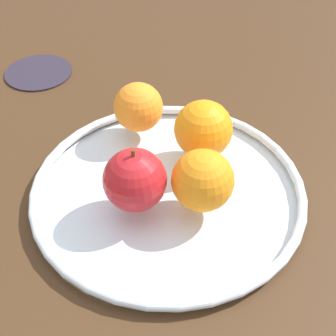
{
  "coord_description": "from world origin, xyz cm",
  "views": [
    {
      "loc": [
        3.03,
        43.19,
        45.5
      ],
      "look_at": [
        0.0,
        0.0,
        4.8
      ],
      "focal_mm": 53.13,
      "sensor_mm": 36.0,
      "label": 1
    }
  ],
  "objects_px": {
    "fruit_bowl": "(168,191)",
    "ambient_coaster": "(38,72)",
    "orange_front_left": "(203,180)",
    "orange_front_right": "(138,107)",
    "orange_back_right": "(203,129)",
    "apple": "(135,180)"
  },
  "relations": [
    {
      "from": "ambient_coaster",
      "to": "orange_front_left",
      "type": "bearing_deg",
      "value": 125.55
    },
    {
      "from": "orange_front_left",
      "to": "ambient_coaster",
      "type": "relative_size",
      "value": 0.66
    },
    {
      "from": "fruit_bowl",
      "to": "orange_back_right",
      "type": "relative_size",
      "value": 4.52
    },
    {
      "from": "ambient_coaster",
      "to": "fruit_bowl",
      "type": "bearing_deg",
      "value": 123.47
    },
    {
      "from": "orange_front_left",
      "to": "orange_back_right",
      "type": "bearing_deg",
      "value": -97.36
    },
    {
      "from": "apple",
      "to": "orange_back_right",
      "type": "xyz_separation_m",
      "value": [
        -0.09,
        -0.09,
        0.0
      ]
    },
    {
      "from": "fruit_bowl",
      "to": "ambient_coaster",
      "type": "xyz_separation_m",
      "value": [
        0.2,
        -0.3,
        -0.01
      ]
    },
    {
      "from": "apple",
      "to": "ambient_coaster",
      "type": "relative_size",
      "value": 0.74
    },
    {
      "from": "orange_back_right",
      "to": "orange_front_right",
      "type": "xyz_separation_m",
      "value": [
        0.08,
        -0.06,
        -0.0
      ]
    },
    {
      "from": "fruit_bowl",
      "to": "orange_back_right",
      "type": "xyz_separation_m",
      "value": [
        -0.05,
        -0.06,
        0.05
      ]
    },
    {
      "from": "fruit_bowl",
      "to": "ambient_coaster",
      "type": "bearing_deg",
      "value": -56.53
    },
    {
      "from": "fruit_bowl",
      "to": "orange_back_right",
      "type": "bearing_deg",
      "value": -129.23
    },
    {
      "from": "fruit_bowl",
      "to": "ambient_coaster",
      "type": "distance_m",
      "value": 0.36
    },
    {
      "from": "orange_front_right",
      "to": "ambient_coaster",
      "type": "xyz_separation_m",
      "value": [
        0.16,
        -0.18,
        -0.05
      ]
    },
    {
      "from": "apple",
      "to": "orange_front_left",
      "type": "height_order",
      "value": "apple"
    },
    {
      "from": "orange_front_left",
      "to": "ambient_coaster",
      "type": "height_order",
      "value": "orange_front_left"
    },
    {
      "from": "ambient_coaster",
      "to": "orange_back_right",
      "type": "bearing_deg",
      "value": 136.11
    },
    {
      "from": "fruit_bowl",
      "to": "orange_front_right",
      "type": "height_order",
      "value": "orange_front_right"
    },
    {
      "from": "orange_front_left",
      "to": "orange_front_right",
      "type": "relative_size",
      "value": 1.08
    },
    {
      "from": "orange_back_right",
      "to": "orange_front_right",
      "type": "height_order",
      "value": "orange_back_right"
    },
    {
      "from": "orange_front_right",
      "to": "orange_front_left",
      "type": "bearing_deg",
      "value": 115.0
    },
    {
      "from": "orange_front_left",
      "to": "ambient_coaster",
      "type": "distance_m",
      "value": 0.41
    }
  ]
}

